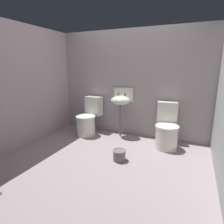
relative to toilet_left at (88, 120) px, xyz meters
The scene contains 7 objects.
ground_plane 1.28m from the toilet_left, 48.82° to the right, with size 3.48×2.96×0.08m, color gray.
wall_back 1.17m from the toilet_left, 26.29° to the left, with size 3.48×0.10×2.12m, color #A09495.
wall_left 1.36m from the toilet_left, 133.30° to the right, with size 0.10×2.76×2.12m, color #A78F97.
toilet_left is the anchor object (origin of this frame).
toilet_right 1.61m from the toilet_left, ahead, with size 0.48×0.65×0.78m.
sink 0.81m from the toilet_left, 15.85° to the left, with size 0.42×0.35×0.99m.
bucket 1.34m from the toilet_left, 38.77° to the right, with size 0.21×0.21×0.17m.
Camera 1 is at (1.18, -2.38, 1.42)m, focal length 30.31 mm.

